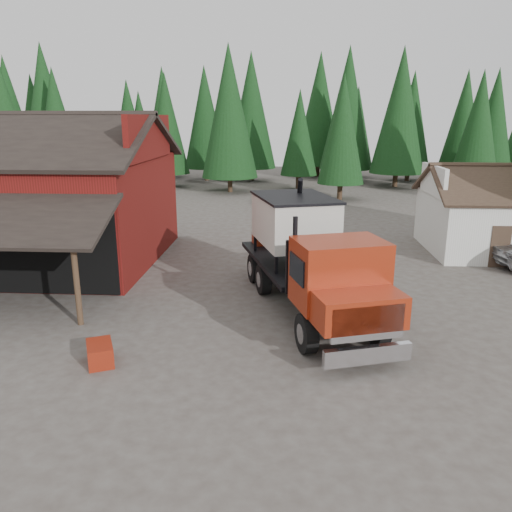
{
  "coord_description": "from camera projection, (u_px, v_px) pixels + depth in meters",
  "views": [
    {
      "loc": [
        1.41,
        -13.41,
        6.87
      ],
      "look_at": [
        0.29,
        4.78,
        1.8
      ],
      "focal_mm": 35.0,
      "sensor_mm": 36.0,
      "label": 1
    }
  ],
  "objects": [
    {
      "name": "ground",
      "position": [
        236.0,
        357.0,
        14.83
      ],
      "size": [
        120.0,
        120.0,
        0.0
      ],
      "primitive_type": "plane",
      "color": "#443C36",
      "rests_on": "ground"
    },
    {
      "name": "red_barn",
      "position": [
        31.0,
        206.0,
        24.28
      ],
      "size": [
        12.8,
        13.63,
        7.18
      ],
      "color": "maroon",
      "rests_on": "ground"
    },
    {
      "name": "farmhouse",
      "position": [
        508.0,
        221.0,
        26.1
      ],
      "size": [
        8.6,
        6.42,
        4.65
      ],
      "color": "silver",
      "rests_on": "ground"
    },
    {
      "name": "conifer_backdrop",
      "position": [
        274.0,
        182.0,
        55.21
      ],
      "size": [
        76.0,
        16.0,
        16.0
      ],
      "primitive_type": null,
      "color": "black",
      "rests_on": "ground"
    },
    {
      "name": "near_pine_a",
      "position": [
        5.0,
        123.0,
        41.34
      ],
      "size": [
        4.4,
        4.4,
        11.4
      ],
      "color": "#382619",
      "rests_on": "ground"
    },
    {
      "name": "near_pine_b",
      "position": [
        343.0,
        130.0,
        41.74
      ],
      "size": [
        3.96,
        3.96,
        10.4
      ],
      "color": "#382619",
      "rests_on": "ground"
    },
    {
      "name": "near_pine_d",
      "position": [
        229.0,
        112.0,
        45.77
      ],
      "size": [
        5.28,
        5.28,
        13.4
      ],
      "color": "#382619",
      "rests_on": "ground"
    },
    {
      "name": "feed_truck",
      "position": [
        308.0,
        253.0,
        17.99
      ],
      "size": [
        5.52,
        10.52,
        4.59
      ],
      "rotation": [
        0.0,
        0.0,
        0.29
      ],
      "color": "black",
      "rests_on": "ground"
    },
    {
      "name": "equip_box",
      "position": [
        100.0,
        353.0,
        14.4
      ],
      "size": [
        1.08,
        1.29,
        0.6
      ],
      "primitive_type": "cube",
      "rotation": [
        0.0,
        0.0,
        0.42
      ],
      "color": "maroon",
      "rests_on": "ground"
    }
  ]
}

